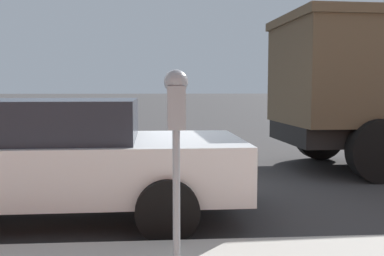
{
  "coord_description": "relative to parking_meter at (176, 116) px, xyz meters",
  "views": [
    {
      "loc": [
        -6.22,
        -0.78,
        1.54
      ],
      "look_at": [
        -2.23,
        -1.08,
        1.18
      ],
      "focal_mm": 42.0,
      "sensor_mm": 36.0,
      "label": 1
    }
  ],
  "objects": [
    {
      "name": "parking_meter",
      "position": [
        0.0,
        0.0,
        0.0
      ],
      "size": [
        0.21,
        0.19,
        1.54
      ],
      "color": "gray",
      "rests_on": "sidewalk"
    },
    {
      "name": "ground_plane",
      "position": [
        2.7,
        0.92,
        -1.32
      ],
      "size": [
        220.0,
        220.0,
        0.0
      ],
      "primitive_type": "plane",
      "color": "#3D3A3A"
    },
    {
      "name": "car_white",
      "position": [
        1.75,
        1.59,
        -0.56
      ],
      "size": [
        2.14,
        4.79,
        1.4
      ],
      "rotation": [
        0.0,
        0.0,
        3.16
      ],
      "color": "silver",
      "rests_on": "ground_plane"
    }
  ]
}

